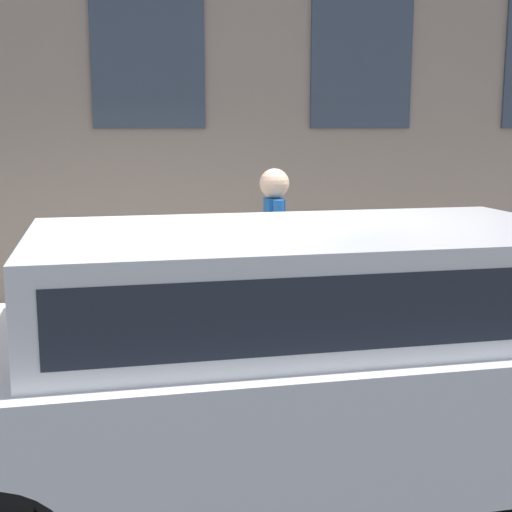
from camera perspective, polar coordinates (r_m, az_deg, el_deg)
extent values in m
plane|color=#2D2D30|center=(5.53, -5.59, -13.32)|extent=(80.00, 80.00, 0.00)
cube|color=#A8A093|center=(6.87, -7.12, -7.82)|extent=(2.94, 60.00, 0.17)
cube|color=#2D3847|center=(8.56, 8.49, 15.91)|extent=(0.03, 1.22, 1.74)
cube|color=#2D3847|center=(8.03, -8.64, 16.29)|extent=(0.03, 1.22, 1.74)
cylinder|color=#2D7260|center=(6.05, -1.58, -9.20)|extent=(0.35, 0.35, 0.04)
cylinder|color=#2D7260|center=(5.96, -1.59, -6.57)|extent=(0.26, 0.26, 0.62)
sphere|color=#2C5D50|center=(5.88, -1.61, -3.69)|extent=(0.27, 0.27, 0.27)
cylinder|color=black|center=(5.86, -1.61, -2.92)|extent=(0.09, 0.09, 0.11)
cylinder|color=#2D7260|center=(5.98, 0.09, -5.79)|extent=(0.09, 0.10, 0.09)
cylinder|color=#2D7260|center=(5.91, -3.30, -5.99)|extent=(0.09, 0.10, 0.09)
cylinder|color=navy|center=(6.52, 1.61, -4.27)|extent=(0.12, 0.12, 0.80)
cylinder|color=navy|center=(6.68, 1.26, -3.92)|extent=(0.12, 0.12, 0.80)
cube|color=#1E59A5|center=(6.46, 1.46, 1.97)|extent=(0.22, 0.15, 0.60)
cylinder|color=#1E59A5|center=(6.31, 1.80, 1.91)|extent=(0.09, 0.09, 0.57)
cylinder|color=#1E59A5|center=(6.61, 1.13, 2.29)|extent=(0.09, 0.09, 0.57)
sphere|color=beige|center=(6.41, 1.48, 5.83)|extent=(0.27, 0.27, 0.27)
cylinder|color=black|center=(4.92, -17.90, -12.13)|extent=(0.24, 0.75, 0.75)
cylinder|color=black|center=(5.51, 15.86, -9.58)|extent=(0.24, 0.75, 0.75)
cube|color=silver|center=(4.15, 2.44, -10.45)|extent=(1.81, 4.89, 0.73)
cube|color=silver|center=(4.00, 4.20, -1.70)|extent=(1.60, 3.03, 0.55)
cube|color=#1E232D|center=(4.00, 4.20, -1.70)|extent=(1.61, 2.79, 0.35)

